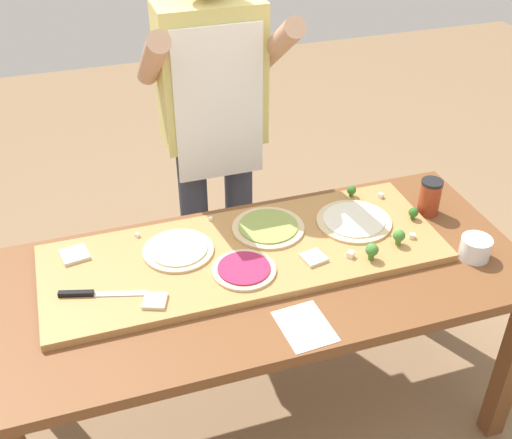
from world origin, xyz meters
name	(u,v)px	position (x,y,z in m)	size (l,w,h in m)	color
ground_plane	(261,415)	(0.00, 0.00, 0.00)	(8.00, 8.00, 0.00)	#896B4C
prep_table	(262,291)	(0.00, 0.00, 0.65)	(1.78, 0.79, 0.75)	brown
cutting_board	(245,254)	(-0.03, 0.09, 0.76)	(1.36, 0.49, 0.03)	#B27F47
chefs_knife	(90,294)	(-0.56, 0.02, 0.78)	(0.27, 0.09, 0.02)	#B7BABF
pizza_whole_white_garlic	(354,221)	(0.39, 0.13, 0.78)	(0.27, 0.27, 0.02)	beige
pizza_whole_beet_magenta	(244,269)	(-0.07, -0.02, 0.78)	(0.21, 0.21, 0.02)	beige
pizza_whole_cheese_artichoke	(178,250)	(-0.25, 0.15, 0.78)	(0.24, 0.24, 0.02)	beige
pizza_whole_pesto_green	(268,227)	(0.08, 0.18, 0.78)	(0.26, 0.26, 0.02)	beige
pizza_slice_near_right	(155,301)	(-0.37, -0.08, 0.78)	(0.07, 0.07, 0.01)	beige
pizza_slice_center	(314,258)	(0.17, -0.03, 0.78)	(0.07, 0.07, 0.01)	beige
pizza_slice_far_right	(75,255)	(-0.59, 0.24, 0.78)	(0.09, 0.09, 0.01)	beige
broccoli_floret_back_left	(352,190)	(0.46, 0.29, 0.80)	(0.04, 0.04, 0.05)	#366618
broccoli_floret_back_mid	(413,213)	(0.61, 0.08, 0.80)	(0.04, 0.04, 0.05)	#366618
broccoli_floret_front_mid	(372,250)	(0.35, -0.09, 0.81)	(0.04, 0.04, 0.06)	#487A23
broccoli_floret_center_right	(399,236)	(0.48, -0.04, 0.81)	(0.04, 0.04, 0.06)	#487A23
cheese_crumble_a	(351,255)	(0.29, -0.06, 0.78)	(0.02, 0.02, 0.02)	white
cheese_crumble_b	(381,196)	(0.56, 0.25, 0.78)	(0.02, 0.02, 0.02)	white
cheese_crumble_c	(137,235)	(-0.37, 0.28, 0.78)	(0.01, 0.01, 0.01)	silver
cheese_crumble_d	(211,219)	(-0.10, 0.30, 0.78)	(0.01, 0.01, 0.01)	silver
cheese_crumble_e	(412,236)	(0.54, -0.02, 0.78)	(0.02, 0.02, 0.02)	silver
flour_cup	(475,249)	(0.71, -0.15, 0.78)	(0.10, 0.10, 0.08)	white
sauce_jar	(430,197)	(0.70, 0.13, 0.82)	(0.08, 0.08, 0.14)	#99381E
recipe_note	(305,326)	(0.04, -0.29, 0.75)	(0.14, 0.19, 0.00)	white
cook_center	(214,118)	(0.02, 0.67, 1.00)	(0.54, 0.39, 1.67)	#333847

